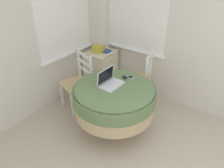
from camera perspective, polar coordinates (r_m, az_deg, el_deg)
corner_room_shell at (r=2.99m, az=-0.47°, el=11.97°), size 4.45×4.60×2.55m
round_dining_table at (r=2.96m, az=0.58°, el=-3.77°), size 1.11×1.11×0.74m
laptop at (r=2.90m, az=-0.59°, el=0.64°), size 0.34×0.23×0.22m
computer_mouse at (r=3.07m, az=3.36°, el=1.83°), size 0.05×0.08×0.04m
cell_phone at (r=3.10m, az=4.87°, el=1.80°), size 0.07×0.11×0.01m
dining_chair_near_back_window at (r=3.55m, az=-8.77°, el=0.37°), size 0.52×0.53×0.96m
dining_chair_near_right_window at (r=3.64m, az=7.21°, el=1.41°), size 0.53×0.52×0.96m
corner_cabinet at (r=4.23m, az=-2.93°, el=4.26°), size 0.54×0.50×0.69m
storage_box at (r=4.03m, az=-3.55°, el=9.18°), size 0.19×0.16×0.12m
book_on_cabinet at (r=4.06m, az=-1.96°, el=8.70°), size 0.15×0.22×0.02m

